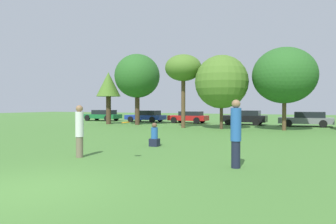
% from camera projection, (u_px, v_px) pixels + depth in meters
% --- Properties ---
extents(ground_plane, '(120.00, 120.00, 0.00)m').
position_uv_depth(ground_plane, '(28.00, 190.00, 6.78)').
color(ground_plane, '#477A33').
extents(person_thrower, '(0.28, 0.28, 1.80)m').
position_uv_depth(person_thrower, '(80.00, 130.00, 10.98)').
color(person_thrower, '#726651').
rests_on(person_thrower, ground).
extents(person_catcher, '(0.30, 0.30, 1.96)m').
position_uv_depth(person_catcher, '(236.00, 132.00, 9.12)').
color(person_catcher, '#191E33').
rests_on(person_catcher, ground).
extents(frisbee, '(0.25, 0.25, 0.07)m').
position_uv_depth(frisbee, '(126.00, 122.00, 10.37)').
color(frisbee, orange).
extents(bystander_sitting, '(0.39, 0.33, 1.03)m').
position_uv_depth(bystander_sitting, '(154.00, 136.00, 13.93)').
color(bystander_sitting, '#191E33').
rests_on(bystander_sitting, ground).
extents(tree_0, '(2.29, 2.29, 4.92)m').
position_uv_depth(tree_0, '(108.00, 85.00, 30.21)').
color(tree_0, '#473323').
rests_on(tree_0, ground).
extents(tree_1, '(4.13, 4.13, 6.46)m').
position_uv_depth(tree_1, '(137.00, 76.00, 29.16)').
color(tree_1, '#473323').
rests_on(tree_1, ground).
extents(tree_2, '(2.90, 2.90, 5.82)m').
position_uv_depth(tree_2, '(183.00, 69.00, 25.28)').
color(tree_2, brown).
rests_on(tree_2, ground).
extents(tree_3, '(4.01, 4.01, 5.56)m').
position_uv_depth(tree_3, '(221.00, 82.00, 23.94)').
color(tree_3, '#473323').
rests_on(tree_3, ground).
extents(tree_4, '(4.50, 4.50, 5.91)m').
position_uv_depth(tree_4, '(284.00, 75.00, 22.66)').
color(tree_4, brown).
rests_on(tree_4, ground).
extents(parked_car_green, '(4.41, 2.06, 1.25)m').
position_uv_depth(parked_car_green, '(103.00, 115.00, 36.61)').
color(parked_car_green, '#196633').
rests_on(parked_car_green, ground).
extents(parked_car_blue, '(4.21, 2.14, 1.23)m').
position_uv_depth(parked_car_blue, '(146.00, 116.00, 34.18)').
color(parked_car_blue, '#1E389E').
rests_on(parked_car_blue, ground).
extents(parked_car_red, '(3.90, 1.99, 1.17)m').
position_uv_depth(parked_car_red, '(189.00, 117.00, 32.04)').
color(parked_car_red, red).
rests_on(parked_car_red, ground).
extents(parked_car_black, '(4.00, 2.08, 1.31)m').
position_uv_depth(parked_car_black, '(245.00, 117.00, 29.24)').
color(parked_car_black, black).
rests_on(parked_car_black, ground).
extents(parked_car_grey, '(4.29, 2.02, 1.24)m').
position_uv_depth(parked_car_grey, '(307.00, 119.00, 26.81)').
color(parked_car_grey, slate).
rests_on(parked_car_grey, ground).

